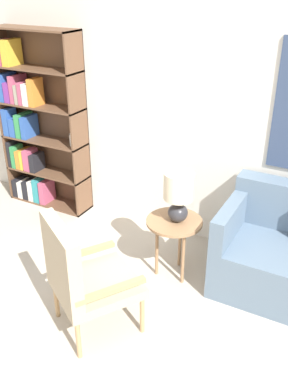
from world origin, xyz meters
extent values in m
plane|color=#B2A899|center=(0.00, 0.00, 0.00)|extent=(14.00, 14.00, 0.00)
cube|color=silver|center=(0.00, 2.03, 1.35)|extent=(6.40, 0.06, 2.70)
cube|color=brown|center=(-2.21, 1.85, 1.01)|extent=(0.02, 0.30, 2.02)
cube|color=brown|center=(-1.19, 1.85, 1.01)|extent=(0.02, 0.30, 2.02)
cube|color=brown|center=(-1.70, 1.85, 2.01)|extent=(1.04, 0.30, 0.02)
cube|color=brown|center=(-1.70, 1.85, 0.01)|extent=(1.04, 0.30, 0.02)
cube|color=brown|center=(-1.70, 2.00, 1.01)|extent=(1.04, 0.01, 2.02)
cube|color=brown|center=(-1.70, 1.85, 0.41)|extent=(1.04, 0.30, 0.02)
cube|color=black|center=(-2.15, 1.81, 0.13)|extent=(0.07, 0.19, 0.22)
cube|color=silver|center=(-2.07, 1.81, 0.12)|extent=(0.07, 0.19, 0.21)
cube|color=black|center=(-1.99, 1.81, 0.14)|extent=(0.09, 0.20, 0.23)
cube|color=silver|center=(-1.90, 1.83, 0.15)|extent=(0.07, 0.24, 0.25)
cube|color=teal|center=(-1.82, 1.80, 0.17)|extent=(0.08, 0.18, 0.29)
cube|color=#B24C6B|center=(-1.73, 1.82, 0.16)|extent=(0.07, 0.22, 0.28)
cube|color=brown|center=(-1.70, 1.85, 0.81)|extent=(1.04, 0.30, 0.02)
cube|color=black|center=(-2.17, 1.83, 0.58)|extent=(0.04, 0.24, 0.32)
cube|color=#338C4C|center=(-2.11, 1.79, 0.55)|extent=(0.06, 0.17, 0.27)
cube|color=orange|center=(-2.04, 1.82, 0.53)|extent=(0.06, 0.23, 0.22)
cube|color=gold|center=(-1.98, 1.82, 0.53)|extent=(0.04, 0.22, 0.23)
cube|color=#B24C6B|center=(-1.91, 1.80, 0.54)|extent=(0.09, 0.18, 0.25)
cube|color=black|center=(-1.82, 1.81, 0.52)|extent=(0.07, 0.21, 0.21)
cube|color=brown|center=(-1.70, 1.85, 1.21)|extent=(1.04, 0.30, 0.02)
cube|color=#2D56A8|center=(-2.15, 1.80, 0.97)|extent=(0.08, 0.17, 0.31)
cube|color=#2D56A8|center=(-2.06, 1.82, 0.93)|extent=(0.08, 0.23, 0.21)
cube|color=#338C4C|center=(-1.97, 1.83, 0.95)|extent=(0.07, 0.25, 0.27)
cube|color=#2D56A8|center=(-1.89, 1.83, 0.94)|extent=(0.06, 0.24, 0.25)
cylinder|color=beige|center=(-1.28, 1.85, 0.88)|extent=(0.10, 0.10, 0.13)
cube|color=brown|center=(-1.70, 1.85, 1.61)|extent=(1.04, 0.30, 0.02)
cube|color=#2D56A8|center=(-2.15, 1.84, 1.37)|extent=(0.08, 0.25, 0.30)
cube|color=#7A338C|center=(-2.06, 1.83, 1.33)|extent=(0.08, 0.23, 0.22)
cube|color=#B24C6B|center=(-1.98, 1.83, 1.37)|extent=(0.05, 0.25, 0.30)
cube|color=gray|center=(-1.93, 1.82, 1.32)|extent=(0.04, 0.22, 0.21)
cube|color=#B24C6B|center=(-1.87, 1.84, 1.34)|extent=(0.05, 0.25, 0.25)
cube|color=silver|center=(-1.79, 1.82, 1.34)|extent=(0.08, 0.22, 0.24)
cube|color=orange|center=(-1.71, 1.80, 1.37)|extent=(0.07, 0.19, 0.30)
cube|color=#B24C6B|center=(-2.10, 1.80, 1.75)|extent=(0.07, 0.19, 0.27)
cube|color=gold|center=(-2.01, 1.83, 1.75)|extent=(0.09, 0.24, 0.27)
cylinder|color=tan|center=(0.30, 0.51, 0.17)|extent=(0.04, 0.04, 0.34)
cylinder|color=tan|center=(-0.11, 0.77, 0.17)|extent=(0.04, 0.04, 0.34)
cylinder|color=tan|center=(0.02, 0.07, 0.17)|extent=(0.04, 0.04, 0.34)
cylinder|color=tan|center=(-0.39, 0.33, 0.17)|extent=(0.04, 0.04, 0.34)
cube|color=tan|center=(-0.04, 0.42, 0.38)|extent=(0.80, 0.81, 0.08)
cube|color=tan|center=(-0.18, 0.21, 0.70)|extent=(0.53, 0.39, 0.56)
cube|color=tan|center=(0.18, 0.28, 0.52)|extent=(0.33, 0.48, 0.04)
cube|color=tan|center=(-0.26, 0.56, 0.52)|extent=(0.33, 0.48, 0.04)
cube|color=slate|center=(0.64, 1.53, 0.60)|extent=(0.12, 0.84, 0.31)
cylinder|color=#99704C|center=(0.20, 1.28, 0.56)|extent=(0.50, 0.50, 0.02)
cylinder|color=#99704C|center=(0.20, 1.43, 0.27)|extent=(0.03, 0.03, 0.55)
cylinder|color=#99704C|center=(0.07, 1.21, 0.27)|extent=(0.03, 0.03, 0.55)
cylinder|color=#99704C|center=(0.33, 1.21, 0.27)|extent=(0.03, 0.03, 0.55)
ellipsoid|color=#2D2D33|center=(0.23, 1.29, 0.65)|extent=(0.17, 0.17, 0.16)
cylinder|color=tan|center=(0.23, 1.29, 0.77)|extent=(0.02, 0.02, 0.06)
cylinder|color=beige|center=(0.23, 1.29, 0.91)|extent=(0.26, 0.26, 0.24)
camera|label=1|loc=(1.50, -1.68, 2.50)|focal=40.00mm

